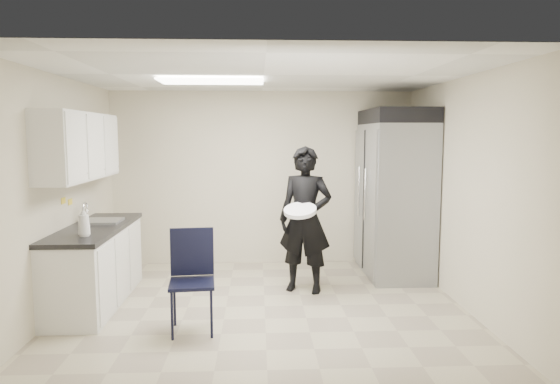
{
  "coord_description": "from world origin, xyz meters",
  "views": [
    {
      "loc": [
        -0.07,
        -5.52,
        1.95
      ],
      "look_at": [
        0.19,
        0.2,
        1.29
      ],
      "focal_mm": 32.0,
      "sensor_mm": 36.0,
      "label": 1
    }
  ],
  "objects_px": {
    "lower_counter": "(96,267)",
    "folding_chair": "(192,283)",
    "commercial_fridge": "(394,200)",
    "man_tuxedo": "(305,220)"
  },
  "relations": [
    {
      "from": "commercial_fridge",
      "to": "man_tuxedo",
      "type": "relative_size",
      "value": 1.16
    },
    {
      "from": "folding_chair",
      "to": "commercial_fridge",
      "type": "bearing_deg",
      "value": 32.16
    },
    {
      "from": "man_tuxedo",
      "to": "lower_counter",
      "type": "bearing_deg",
      "value": -152.11
    },
    {
      "from": "commercial_fridge",
      "to": "folding_chair",
      "type": "relative_size",
      "value": 2.13
    },
    {
      "from": "commercial_fridge",
      "to": "man_tuxedo",
      "type": "bearing_deg",
      "value": -151.34
    },
    {
      "from": "lower_counter",
      "to": "folding_chair",
      "type": "height_order",
      "value": "folding_chair"
    },
    {
      "from": "lower_counter",
      "to": "commercial_fridge",
      "type": "distance_m",
      "value": 3.98
    },
    {
      "from": "commercial_fridge",
      "to": "folding_chair",
      "type": "distance_m",
      "value": 3.28
    },
    {
      "from": "lower_counter",
      "to": "commercial_fridge",
      "type": "xyz_separation_m",
      "value": [
        3.78,
        1.07,
        0.62
      ]
    },
    {
      "from": "commercial_fridge",
      "to": "man_tuxedo",
      "type": "xyz_separation_m",
      "value": [
        -1.32,
        -0.72,
        -0.14
      ]
    }
  ]
}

